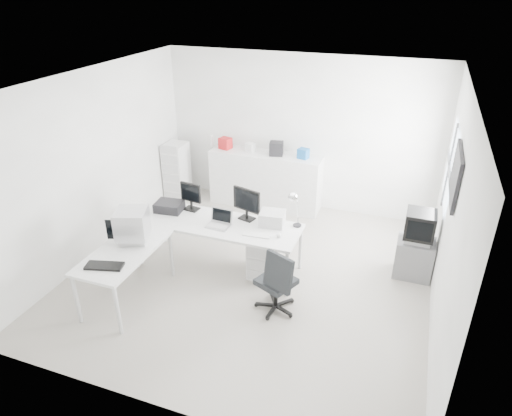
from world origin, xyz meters
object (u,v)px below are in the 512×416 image
(lcd_monitor_large, at_px, (247,205))
(crt_monitor, at_px, (133,227))
(lcd_monitor_small, at_px, (191,197))
(main_desk, at_px, (219,245))
(crt_tv, at_px, (420,227))
(drawer_pedestal, at_px, (265,256))
(laser_printer, at_px, (272,218))
(inkjet_printer, at_px, (169,206))
(tv_cabinet, at_px, (414,258))
(office_chair, at_px, (276,279))
(side_desk, at_px, (127,274))
(laptop, at_px, (218,220))
(sideboard, at_px, (266,180))
(filing_cabinet, at_px, (177,171))

(lcd_monitor_large, xyz_separation_m, crt_monitor, (-1.20, -1.10, -0.02))
(lcd_monitor_small, xyz_separation_m, lcd_monitor_large, (0.90, 0.00, 0.02))
(main_desk, relative_size, crt_tv, 4.80)
(drawer_pedestal, relative_size, laser_printer, 1.73)
(lcd_monitor_large, bearing_deg, crt_tv, 27.74)
(lcd_monitor_large, height_order, crt_monitor, lcd_monitor_large)
(inkjet_printer, bearing_deg, laser_printer, -1.65)
(laser_printer, distance_m, tv_cabinet, 2.14)
(office_chair, height_order, crt_tv, crt_tv)
(main_desk, bearing_deg, inkjet_printer, 173.29)
(side_desk, distance_m, lcd_monitor_large, 1.91)
(laser_printer, bearing_deg, tv_cabinet, 8.22)
(laptop, bearing_deg, sideboard, 95.26)
(lcd_monitor_large, bearing_deg, tv_cabinet, 27.74)
(side_desk, height_order, office_chair, office_chair)
(side_desk, distance_m, filing_cabinet, 3.18)
(lcd_monitor_small, height_order, crt_monitor, lcd_monitor_small)
(side_desk, relative_size, tv_cabinet, 2.44)
(lcd_monitor_large, bearing_deg, laser_printer, 11.38)
(drawer_pedestal, height_order, crt_tv, crt_tv)
(laptop, distance_m, crt_monitor, 1.18)
(drawer_pedestal, distance_m, crt_monitor, 1.91)
(laser_printer, height_order, tv_cabinet, laser_printer)
(lcd_monitor_large, height_order, crt_tv, lcd_monitor_large)
(inkjet_printer, distance_m, crt_tv, 3.65)
(lcd_monitor_large, height_order, laptop, lcd_monitor_large)
(crt_tv, bearing_deg, inkjet_printer, -169.57)
(drawer_pedestal, relative_size, crt_tv, 1.20)
(crt_tv, xyz_separation_m, sideboard, (-2.77, 1.45, -0.28))
(tv_cabinet, distance_m, sideboard, 3.13)
(lcd_monitor_small, distance_m, crt_tv, 3.34)
(lcd_monitor_small, relative_size, laptop, 1.30)
(lcd_monitor_small, height_order, sideboard, lcd_monitor_small)
(crt_monitor, bearing_deg, lcd_monitor_small, 55.40)
(inkjet_printer, height_order, laser_printer, laser_printer)
(main_desk, distance_m, filing_cabinet, 2.63)
(side_desk, bearing_deg, office_chair, 12.82)
(drawer_pedestal, distance_m, filing_cabinet, 3.11)
(tv_cabinet, bearing_deg, sideboard, 152.43)
(inkjet_printer, xyz_separation_m, laptop, (0.90, -0.20, 0.04))
(lcd_monitor_large, height_order, sideboard, lcd_monitor_large)
(sideboard, bearing_deg, laptop, -88.11)
(main_desk, height_order, crt_tv, crt_tv)
(side_desk, bearing_deg, laser_printer, 39.52)
(sideboard, bearing_deg, tv_cabinet, -27.57)
(office_chair, bearing_deg, inkjet_printer, -177.26)
(lcd_monitor_small, distance_m, laptop, 0.70)
(lcd_monitor_small, bearing_deg, crt_tv, 16.98)
(side_desk, height_order, inkjet_printer, inkjet_printer)
(drawer_pedestal, height_order, sideboard, sideboard)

